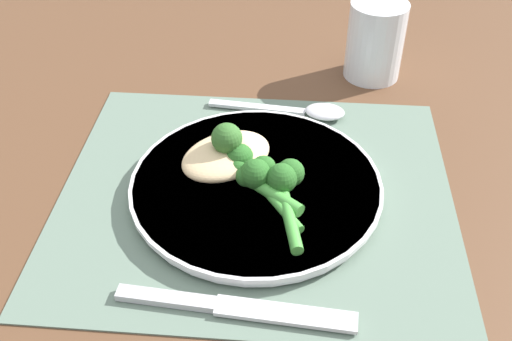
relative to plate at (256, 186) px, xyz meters
name	(u,v)px	position (x,y,z in m)	size (l,w,h in m)	color
ground_plane	(256,195)	(0.00, 0.00, -0.01)	(3.00, 3.00, 0.00)	brown
placemat	(256,193)	(0.00, 0.00, -0.01)	(0.41, 0.36, 0.00)	slate
plate	(256,186)	(0.00, 0.00, 0.00)	(0.26, 0.26, 0.01)	white
chicken_fillet	(226,156)	(0.03, -0.03, 0.02)	(0.12, 0.12, 0.02)	#DBBC89
pesto_dollop_primary	(227,138)	(0.03, -0.03, 0.04)	(0.03, 0.03, 0.03)	#336628
broccoli_stalk_front	(247,169)	(0.01, -0.01, 0.02)	(0.08, 0.09, 0.03)	green
broccoli_stalk_rear	(260,176)	(0.00, 0.01, 0.02)	(0.07, 0.09, 0.03)	green
broccoli_stalk_right	(286,183)	(-0.03, 0.02, 0.02)	(0.04, 0.11, 0.03)	green
knife	(231,307)	(0.01, 0.15, -0.01)	(0.21, 0.03, 0.01)	silver
spoon	(309,111)	(-0.05, -0.15, 0.00)	(0.17, 0.04, 0.01)	silver
water_glass	(375,40)	(-0.13, -0.25, 0.04)	(0.07, 0.07, 0.10)	silver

